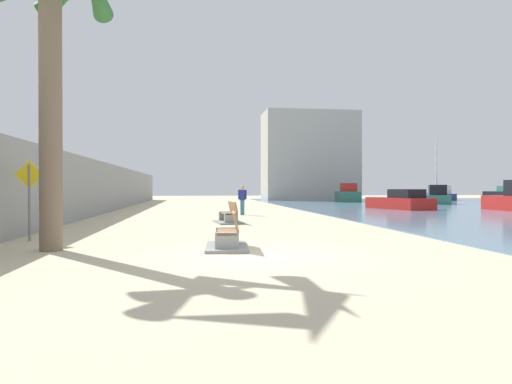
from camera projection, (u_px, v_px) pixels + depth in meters
ground_plane at (218, 213)px, 28.58m from camera, size 120.00×120.00×0.00m
seawall at (97, 188)px, 27.55m from camera, size 0.80×64.00×3.22m
palm_tree at (50, 26)px, 11.41m from camera, size 3.40×3.45×8.07m
bench_near at (228, 239)px, 11.95m from camera, size 1.24×2.17×0.98m
bench_far at (229, 218)px, 20.44m from camera, size 1.34×2.21×0.98m
person_walking at (242, 198)px, 26.35m from camera, size 0.50×0.29×1.76m
boat_mid_bay at (348, 195)px, 50.54m from camera, size 3.20×5.38×2.08m
boat_far_right at (401, 201)px, 32.99m from camera, size 3.61×5.50×1.47m
boat_distant at (437, 197)px, 43.66m from camera, size 4.20×5.55×6.70m
boat_far_left at (438, 195)px, 56.13m from camera, size 1.69×6.03×7.33m
boat_nearest at (504, 195)px, 50.42m from camera, size 1.78×5.04×1.79m
pedestrian_sign at (29, 191)px, 13.52m from camera, size 0.85×0.08×2.45m
harbor_building at (309, 156)px, 58.08m from camera, size 12.00×6.00×11.39m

